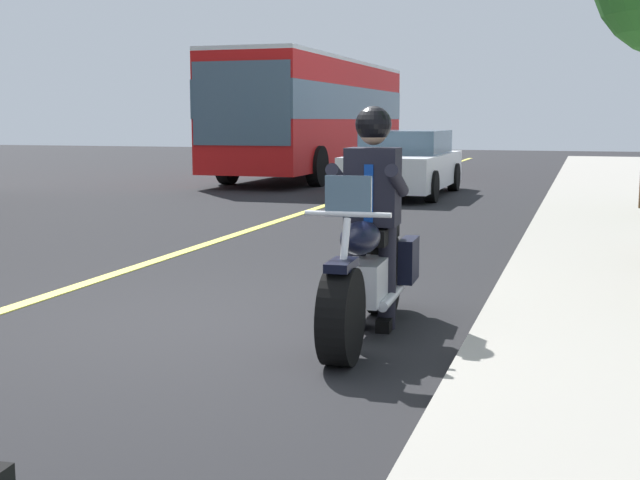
# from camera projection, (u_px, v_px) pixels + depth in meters

# --- Properties ---
(ground_plane) EXTENTS (80.00, 80.00, 0.00)m
(ground_plane) POSITION_uv_depth(u_px,v_px,m) (221.00, 325.00, 6.68)
(ground_plane) COLOR black
(lane_center_stripe) EXTENTS (60.00, 0.16, 0.01)m
(lane_center_stripe) POSITION_uv_depth(u_px,v_px,m) (11.00, 308.00, 7.28)
(lane_center_stripe) COLOR #E5DB4C
(lane_center_stripe) RESTS_ON ground_plane
(motorcycle_main) EXTENTS (2.22, 0.66, 1.26)m
(motorcycle_main) POSITION_uv_depth(u_px,v_px,m) (367.00, 276.00, 6.36)
(motorcycle_main) COLOR black
(motorcycle_main) RESTS_ON ground_plane
(rider_main) EXTENTS (0.64, 0.57, 1.74)m
(rider_main) POSITION_uv_depth(u_px,v_px,m) (372.00, 198.00, 6.46)
(rider_main) COLOR black
(rider_main) RESTS_ON ground_plane
(bus_near) EXTENTS (11.05, 2.70, 3.30)m
(bus_near) POSITION_uv_depth(u_px,v_px,m) (316.00, 111.00, 24.06)
(bus_near) COLOR red
(bus_near) RESTS_ON ground_plane
(car_silver) EXTENTS (4.60, 1.92, 1.40)m
(car_silver) POSITION_uv_depth(u_px,v_px,m) (405.00, 163.00, 18.15)
(car_silver) COLOR white
(car_silver) RESTS_ON ground_plane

